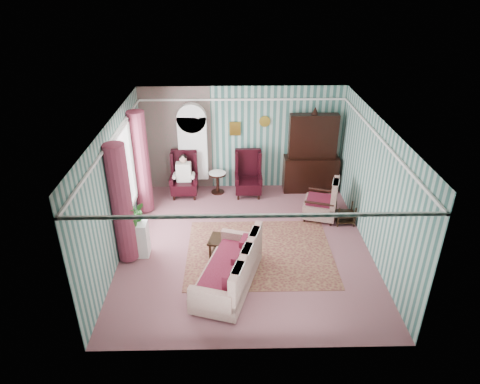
{
  "coord_description": "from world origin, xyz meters",
  "views": [
    {
      "loc": [
        -0.3,
        -8.07,
        5.61
      ],
      "look_at": [
        -0.12,
        0.6,
        1.05
      ],
      "focal_mm": 32.0,
      "sensor_mm": 36.0,
      "label": 1
    }
  ],
  "objects_px": {
    "bookcase": "(193,152)",
    "coffee_table": "(230,248)",
    "wingback_right": "(248,174)",
    "plant_stand": "(136,239)",
    "floral_armchair": "(320,200)",
    "nest_table": "(345,214)",
    "dresser_hutch": "(312,151)",
    "wingback_left": "(184,175)",
    "seated_woman": "(184,176)",
    "sofa": "(228,267)",
    "round_side_table": "(218,183)"
  },
  "relations": [
    {
      "from": "plant_stand",
      "to": "sofa",
      "type": "bearing_deg",
      "value": -29.73
    },
    {
      "from": "dresser_hutch",
      "to": "floral_armchair",
      "type": "relative_size",
      "value": 2.44
    },
    {
      "from": "seated_woman",
      "to": "sofa",
      "type": "bearing_deg",
      "value": -72.87
    },
    {
      "from": "wingback_left",
      "to": "round_side_table",
      "type": "relative_size",
      "value": 2.08
    },
    {
      "from": "seated_woman",
      "to": "coffee_table",
      "type": "xyz_separation_m",
      "value": [
        1.25,
        -2.9,
        -0.37
      ]
    },
    {
      "from": "floral_armchair",
      "to": "coffee_table",
      "type": "bearing_deg",
      "value": 143.08
    },
    {
      "from": "floral_armchair",
      "to": "wingback_right",
      "type": "bearing_deg",
      "value": 71.31
    },
    {
      "from": "bookcase",
      "to": "plant_stand",
      "type": "bearing_deg",
      "value": -108.49
    },
    {
      "from": "wingback_left",
      "to": "dresser_hutch",
      "type": "bearing_deg",
      "value": 4.41
    },
    {
      "from": "plant_stand",
      "to": "wingback_right",
      "type": "bearing_deg",
      "value": 47.16
    },
    {
      "from": "wingback_right",
      "to": "round_side_table",
      "type": "height_order",
      "value": "wingback_right"
    },
    {
      "from": "wingback_left",
      "to": "sofa",
      "type": "relative_size",
      "value": 0.61
    },
    {
      "from": "bookcase",
      "to": "plant_stand",
      "type": "height_order",
      "value": "bookcase"
    },
    {
      "from": "round_side_table",
      "to": "seated_woman",
      "type": "bearing_deg",
      "value": -170.54
    },
    {
      "from": "plant_stand",
      "to": "coffee_table",
      "type": "xyz_separation_m",
      "value": [
        2.05,
        -0.15,
        -0.18
      ]
    },
    {
      "from": "sofa",
      "to": "coffee_table",
      "type": "height_order",
      "value": "sofa"
    },
    {
      "from": "wingback_right",
      "to": "sofa",
      "type": "height_order",
      "value": "wingback_right"
    },
    {
      "from": "round_side_table",
      "to": "nest_table",
      "type": "xyz_separation_m",
      "value": [
        3.17,
        -1.7,
        -0.03
      ]
    },
    {
      "from": "bookcase",
      "to": "plant_stand",
      "type": "distance_m",
      "value": 3.39
    },
    {
      "from": "nest_table",
      "to": "plant_stand",
      "type": "relative_size",
      "value": 0.68
    },
    {
      "from": "coffee_table",
      "to": "seated_woman",
      "type": "bearing_deg",
      "value": 113.31
    },
    {
      "from": "sofa",
      "to": "dresser_hutch",
      "type": "bearing_deg",
      "value": -11.95
    },
    {
      "from": "wingback_left",
      "to": "seated_woman",
      "type": "height_order",
      "value": "wingback_left"
    },
    {
      "from": "plant_stand",
      "to": "bookcase",
      "type": "bearing_deg",
      "value": 71.51
    },
    {
      "from": "coffee_table",
      "to": "nest_table",
      "type": "bearing_deg",
      "value": 25.52
    },
    {
      "from": "round_side_table",
      "to": "coffee_table",
      "type": "distance_m",
      "value": 3.07
    },
    {
      "from": "nest_table",
      "to": "coffee_table",
      "type": "distance_m",
      "value": 3.13
    },
    {
      "from": "nest_table",
      "to": "floral_armchair",
      "type": "height_order",
      "value": "floral_armchair"
    },
    {
      "from": "wingback_left",
      "to": "coffee_table",
      "type": "bearing_deg",
      "value": -66.69
    },
    {
      "from": "bookcase",
      "to": "floral_armchair",
      "type": "relative_size",
      "value": 2.31
    },
    {
      "from": "dresser_hutch",
      "to": "round_side_table",
      "type": "height_order",
      "value": "dresser_hutch"
    },
    {
      "from": "wingback_left",
      "to": "seated_woman",
      "type": "xyz_separation_m",
      "value": [
        0.0,
        0.0,
        -0.04
      ]
    },
    {
      "from": "wingback_right",
      "to": "plant_stand",
      "type": "height_order",
      "value": "wingback_right"
    },
    {
      "from": "coffee_table",
      "to": "bookcase",
      "type": "bearing_deg",
      "value": 106.9
    },
    {
      "from": "plant_stand",
      "to": "floral_armchair",
      "type": "xyz_separation_m",
      "value": [
        4.3,
        1.49,
        0.08
      ]
    },
    {
      "from": "bookcase",
      "to": "coffee_table",
      "type": "distance_m",
      "value": 3.55
    },
    {
      "from": "seated_woman",
      "to": "plant_stand",
      "type": "xyz_separation_m",
      "value": [
        -0.8,
        -2.75,
        -0.19
      ]
    },
    {
      "from": "bookcase",
      "to": "seated_woman",
      "type": "relative_size",
      "value": 1.9
    },
    {
      "from": "bookcase",
      "to": "dresser_hutch",
      "type": "xyz_separation_m",
      "value": [
        3.25,
        -0.12,
        0.06
      ]
    },
    {
      "from": "wingback_right",
      "to": "seated_woman",
      "type": "bearing_deg",
      "value": 180.0
    },
    {
      "from": "dresser_hutch",
      "to": "wingback_left",
      "type": "height_order",
      "value": "dresser_hutch"
    },
    {
      "from": "plant_stand",
      "to": "sofa",
      "type": "xyz_separation_m",
      "value": [
        2.0,
        -1.14,
        0.1
      ]
    },
    {
      "from": "wingback_right",
      "to": "seated_woman",
      "type": "relative_size",
      "value": 1.06
    },
    {
      "from": "dresser_hutch",
      "to": "wingback_right",
      "type": "bearing_deg",
      "value": -171.23
    },
    {
      "from": "round_side_table",
      "to": "sofa",
      "type": "bearing_deg",
      "value": -85.76
    },
    {
      "from": "seated_woman",
      "to": "floral_armchair",
      "type": "height_order",
      "value": "seated_woman"
    },
    {
      "from": "wingback_right",
      "to": "floral_armchair",
      "type": "relative_size",
      "value": 1.29
    },
    {
      "from": "seated_woman",
      "to": "coffee_table",
      "type": "relative_size",
      "value": 1.32
    },
    {
      "from": "seated_woman",
      "to": "wingback_left",
      "type": "bearing_deg",
      "value": 0.0
    },
    {
      "from": "seated_woman",
      "to": "nest_table",
      "type": "relative_size",
      "value": 2.19
    }
  ]
}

